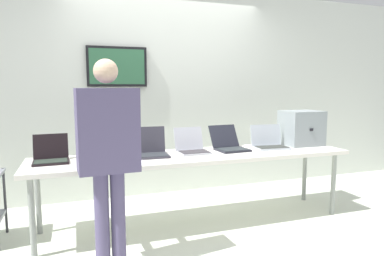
{
  "coord_description": "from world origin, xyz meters",
  "views": [
    {
      "loc": [
        -1.15,
        -3.21,
        1.41
      ],
      "look_at": [
        -0.06,
        -0.04,
        1.0
      ],
      "focal_mm": 32.0,
      "sensor_mm": 36.0,
      "label": 1
    }
  ],
  "objects_px": {
    "person": "(108,145)",
    "coffee_mug": "(102,161)",
    "laptop_station_0": "(51,156)",
    "laptop_station_3": "(192,147)",
    "workbench": "(196,158)",
    "equipment_box": "(301,128)",
    "laptop_station_1": "(104,152)",
    "laptop_station_4": "(229,144)",
    "laptop_station_2": "(151,149)",
    "laptop_station_5": "(269,143)"
  },
  "relations": [
    {
      "from": "laptop_station_2",
      "to": "laptop_station_3",
      "type": "bearing_deg",
      "value": 2.31
    },
    {
      "from": "laptop_station_0",
      "to": "coffee_mug",
      "type": "distance_m",
      "value": 0.54
    },
    {
      "from": "workbench",
      "to": "laptop_station_3",
      "type": "relative_size",
      "value": 9.86
    },
    {
      "from": "workbench",
      "to": "equipment_box",
      "type": "bearing_deg",
      "value": 5.5
    },
    {
      "from": "laptop_station_4",
      "to": "coffee_mug",
      "type": "bearing_deg",
      "value": -164.91
    },
    {
      "from": "laptop_station_5",
      "to": "laptop_station_3",
      "type": "bearing_deg",
      "value": 178.65
    },
    {
      "from": "equipment_box",
      "to": "laptop_station_5",
      "type": "distance_m",
      "value": 0.48
    },
    {
      "from": "laptop_station_4",
      "to": "coffee_mug",
      "type": "relative_size",
      "value": 4.26
    },
    {
      "from": "laptop_station_4",
      "to": "laptop_station_5",
      "type": "distance_m",
      "value": 0.47
    },
    {
      "from": "person",
      "to": "laptop_station_2",
      "type": "bearing_deg",
      "value": 55.64
    },
    {
      "from": "equipment_box",
      "to": "laptop_station_0",
      "type": "relative_size",
      "value": 1.36
    },
    {
      "from": "laptop_station_4",
      "to": "laptop_station_3",
      "type": "bearing_deg",
      "value": -176.96
    },
    {
      "from": "workbench",
      "to": "laptop_station_1",
      "type": "relative_size",
      "value": 8.27
    },
    {
      "from": "workbench",
      "to": "laptop_station_3",
      "type": "xyz_separation_m",
      "value": [
        -0.02,
        0.1,
        0.1
      ]
    },
    {
      "from": "person",
      "to": "coffee_mug",
      "type": "bearing_deg",
      "value": 93.3
    },
    {
      "from": "equipment_box",
      "to": "laptop_station_1",
      "type": "height_order",
      "value": "equipment_box"
    },
    {
      "from": "laptop_station_0",
      "to": "laptop_station_3",
      "type": "height_order",
      "value": "laptop_station_3"
    },
    {
      "from": "laptop_station_1",
      "to": "coffee_mug",
      "type": "distance_m",
      "value": 0.36
    },
    {
      "from": "workbench",
      "to": "laptop_station_2",
      "type": "xyz_separation_m",
      "value": [
        -0.45,
        0.08,
        0.11
      ]
    },
    {
      "from": "workbench",
      "to": "equipment_box",
      "type": "height_order",
      "value": "equipment_box"
    },
    {
      "from": "equipment_box",
      "to": "laptop_station_1",
      "type": "distance_m",
      "value": 2.25
    },
    {
      "from": "workbench",
      "to": "laptop_station_1",
      "type": "height_order",
      "value": "laptop_station_1"
    },
    {
      "from": "workbench",
      "to": "laptop_station_5",
      "type": "height_order",
      "value": "laptop_station_5"
    },
    {
      "from": "laptop_station_3",
      "to": "laptop_station_4",
      "type": "xyz_separation_m",
      "value": [
        0.44,
        0.02,
        -0.0
      ]
    },
    {
      "from": "workbench",
      "to": "laptop_station_0",
      "type": "xyz_separation_m",
      "value": [
        -1.37,
        0.09,
        0.1
      ]
    },
    {
      "from": "laptop_station_2",
      "to": "laptop_station_4",
      "type": "xyz_separation_m",
      "value": [
        0.87,
        0.04,
        -0.01
      ]
    },
    {
      "from": "equipment_box",
      "to": "laptop_station_4",
      "type": "bearing_deg",
      "value": -179.3
    },
    {
      "from": "equipment_box",
      "to": "laptop_station_0",
      "type": "xyz_separation_m",
      "value": [
        -2.72,
        -0.04,
        -0.14
      ]
    },
    {
      "from": "laptop_station_1",
      "to": "laptop_station_5",
      "type": "xyz_separation_m",
      "value": [
        1.79,
        -0.03,
        0.0
      ]
    },
    {
      "from": "workbench",
      "to": "person",
      "type": "height_order",
      "value": "person"
    },
    {
      "from": "workbench",
      "to": "person",
      "type": "distance_m",
      "value": 1.15
    },
    {
      "from": "laptop_station_5",
      "to": "laptop_station_4",
      "type": "bearing_deg",
      "value": 174.59
    },
    {
      "from": "laptop_station_0",
      "to": "laptop_station_1",
      "type": "height_order",
      "value": "laptop_station_1"
    },
    {
      "from": "equipment_box",
      "to": "laptop_station_3",
      "type": "height_order",
      "value": "equipment_box"
    },
    {
      "from": "laptop_station_0",
      "to": "person",
      "type": "xyz_separation_m",
      "value": [
        0.45,
        -0.71,
        0.19
      ]
    },
    {
      "from": "workbench",
      "to": "laptop_station_3",
      "type": "distance_m",
      "value": 0.14
    },
    {
      "from": "equipment_box",
      "to": "laptop_station_3",
      "type": "distance_m",
      "value": 1.37
    },
    {
      "from": "equipment_box",
      "to": "laptop_station_2",
      "type": "distance_m",
      "value": 1.8
    },
    {
      "from": "laptop_station_3",
      "to": "laptop_station_4",
      "type": "bearing_deg",
      "value": 3.04
    },
    {
      "from": "laptop_station_3",
      "to": "person",
      "type": "relative_size",
      "value": 0.2
    },
    {
      "from": "laptop_station_4",
      "to": "person",
      "type": "height_order",
      "value": "person"
    },
    {
      "from": "laptop_station_3",
      "to": "laptop_station_4",
      "type": "relative_size",
      "value": 0.77
    },
    {
      "from": "equipment_box",
      "to": "person",
      "type": "distance_m",
      "value": 2.4
    },
    {
      "from": "laptop_station_2",
      "to": "equipment_box",
      "type": "bearing_deg",
      "value": 1.66
    },
    {
      "from": "laptop_station_1",
      "to": "laptop_station_4",
      "type": "height_order",
      "value": "same"
    },
    {
      "from": "workbench",
      "to": "laptop_station_4",
      "type": "distance_m",
      "value": 0.45
    },
    {
      "from": "laptop_station_1",
      "to": "laptop_station_5",
      "type": "distance_m",
      "value": 1.79
    },
    {
      "from": "person",
      "to": "laptop_station_1",
      "type": "bearing_deg",
      "value": 87.74
    },
    {
      "from": "laptop_station_0",
      "to": "laptop_station_4",
      "type": "distance_m",
      "value": 1.79
    },
    {
      "from": "laptop_station_3",
      "to": "laptop_station_1",
      "type": "bearing_deg",
      "value": 179.29
    }
  ]
}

